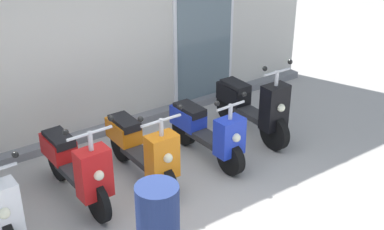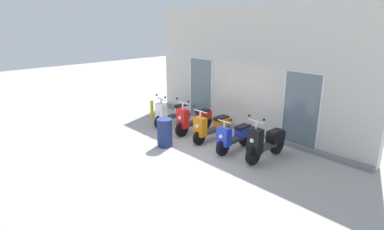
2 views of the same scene
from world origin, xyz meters
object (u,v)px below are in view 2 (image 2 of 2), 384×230
Objects in this scene: scooter_white at (172,113)px; scooter_blue at (234,136)px; scooter_orange at (212,127)px; scooter_red at (194,119)px; curb_bollard at (152,110)px; scooter_black at (265,142)px; trash_bin at (165,133)px.

scooter_blue is (2.97, -0.06, -0.05)m from scooter_white.
scooter_white is 1.96m from scooter_orange.
scooter_red is 2.31m from curb_bollard.
scooter_white is 1.04× the size of scooter_orange.
scooter_orange is (1.96, 0.02, -0.02)m from scooter_white.
scooter_orange is at bearing 0.73° from curb_bollard.
curb_bollard is at bearing -178.92° from scooter_white.
scooter_red is 1.09× the size of scooter_blue.
scooter_orange is 1.99m from scooter_black.
scooter_red is 1.02× the size of scooter_black.
trash_bin is (0.28, -1.44, -0.06)m from scooter_red.
scooter_red is 2.36× the size of curb_bollard.
scooter_orange is 1.82× the size of trash_bin.
scooter_black reaches higher than scooter_orange.
scooter_black reaches higher than curb_bollard.
scooter_orange is at bearing -3.12° from scooter_red.
scooter_red is 1.91× the size of trash_bin.
trash_bin is (-0.62, -1.39, -0.03)m from scooter_orange.
curb_bollard is (-1.24, -0.02, -0.13)m from scooter_white.
scooter_black is 5.20m from curb_bollard.
scooter_blue reaches higher than trash_bin.
scooter_black is (3.95, 0.08, 0.02)m from scooter_white.
scooter_black is at bearing 1.15° from curb_bollard.
scooter_blue is 2.10m from trash_bin.
curb_bollard is (-5.19, -0.10, -0.15)m from scooter_black.
trash_bin is at bearing -79.15° from scooter_red.
scooter_orange is 1.52m from trash_bin.
trash_bin is 2.91m from curb_bollard.
scooter_white is at bearing 134.28° from trash_bin.
curb_bollard is at bearing 179.55° from scooter_blue.
trash_bin is at bearing -27.62° from curb_bollard.
scooter_orange is 1.01m from scooter_blue.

